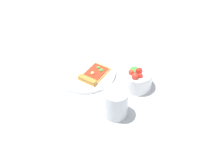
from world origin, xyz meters
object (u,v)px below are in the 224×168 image
Objects in this scene: pizza_slice_main at (93,75)px; soda_glass at (116,104)px; plate at (86,72)px; salad_bowl at (137,79)px.

soda_glass reaches higher than pizza_slice_main.
pizza_slice_main is 1.29× the size of soda_glass.
pizza_slice_main is 0.20m from soda_glass.
plate is 2.19× the size of salad_bowl.
plate is 2.32× the size of soda_glass.
salad_bowl is at bearing -104.39° from soda_glass.
plate is at bearing -43.99° from soda_glass.
soda_glass is at bearing 75.61° from salad_bowl.
salad_bowl reaches higher than plate.
pizza_slice_main is (-0.04, 0.02, 0.01)m from plate.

